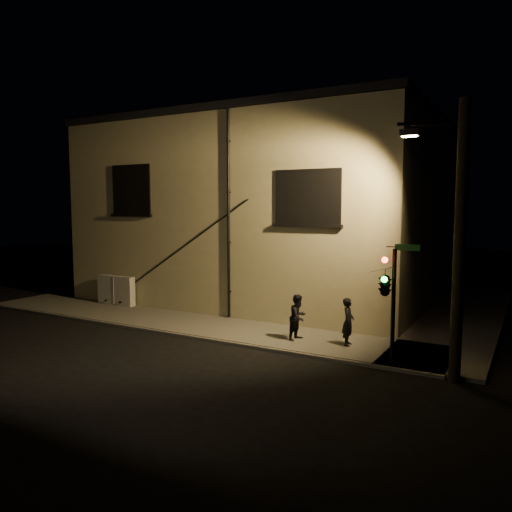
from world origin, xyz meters
The scene contains 8 objects.
ground centered at (0.00, 0.00, 0.00)m, with size 90.00×90.00×0.00m, color black.
sidewalk centered at (1.22, 4.39, 0.06)m, with size 21.00×16.00×0.12m.
building centered at (-3.00, 8.99, 4.40)m, with size 16.20×12.23×8.80m.
utility_cabinet centered at (-7.84, 2.70, 0.79)m, with size 2.03×0.34×1.34m, color #B3B2AA.
pedestrian_a centered at (3.76, 1.43, 0.90)m, with size 0.57×0.37×1.56m, color black.
pedestrian_b centered at (2.04, 1.28, 0.90)m, with size 0.76×0.59×1.56m, color black.
traffic_signal centered at (5.28, 0.19, 2.45)m, with size 1.31×2.05×3.47m.
streetlamp_pole centered at (7.16, -0.06, 3.90)m, with size 2.03×1.39×7.38m.
Camera 1 is at (8.98, -13.93, 4.65)m, focal length 35.00 mm.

